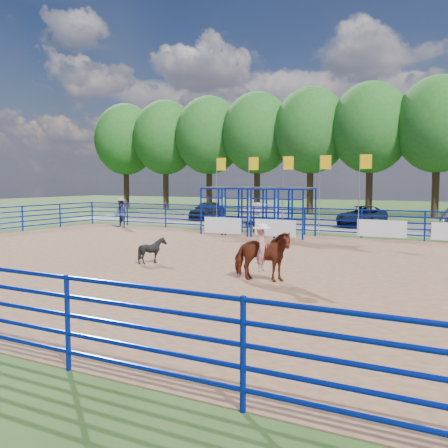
{
  "coord_description": "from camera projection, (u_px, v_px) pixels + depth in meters",
  "views": [
    {
      "loc": [
        8.65,
        -15.5,
        2.93
      ],
      "look_at": [
        -0.12,
        1.0,
        1.3
      ],
      "focal_mm": 40.0,
      "sensor_mm": 36.0,
      "label": 1
    }
  ],
  "objects": [
    {
      "name": "ground",
      "position": [
        214.0,
        262.0,
        17.93
      ],
      "size": [
        120.0,
        120.0,
        0.0
      ],
      "primitive_type": "plane",
      "color": "#365421",
      "rests_on": "ground"
    },
    {
      "name": "arena_dirt",
      "position": [
        214.0,
        262.0,
        17.93
      ],
      "size": [
        30.0,
        20.0,
        0.02
      ],
      "primitive_type": "cube",
      "color": "#916548",
      "rests_on": "ground"
    },
    {
      "name": "gravel_strip",
      "position": [
        339.0,
        225.0,
        32.89
      ],
      "size": [
        40.0,
        10.0,
        0.01
      ],
      "primitive_type": "cube",
      "color": "gray",
      "rests_on": "ground"
    },
    {
      "name": "horse_and_rider",
      "position": [
        262.0,
        253.0,
        14.39
      ],
      "size": [
        1.86,
        1.06,
        2.3
      ],
      "color": "maroon",
      "rests_on": "arena_dirt"
    },
    {
      "name": "calf",
      "position": [
        152.0,
        250.0,
        17.54
      ],
      "size": [
        0.99,
        0.93,
        0.92
      ],
      "primitive_type": "imported",
      "rotation": [
        0.0,
        0.0,
        1.82
      ],
      "color": "black",
      "rests_on": "arena_dirt"
    },
    {
      "name": "spectator_cowboy",
      "position": [
        121.0,
        213.0,
        30.93
      ],
      "size": [
        0.9,
        0.74,
        1.78
      ],
      "color": "navy",
      "rests_on": "arena_dirt"
    },
    {
      "name": "car_a",
      "position": [
        207.0,
        210.0,
        37.46
      ],
      "size": [
        2.16,
        4.25,
        1.39
      ],
      "primitive_type": "imported",
      "rotation": [
        0.0,
        0.0,
        0.13
      ],
      "color": "black",
      "rests_on": "gravel_strip"
    },
    {
      "name": "car_b",
      "position": [
        266.0,
        213.0,
        33.63
      ],
      "size": [
        1.98,
        4.48,
        1.43
      ],
      "primitive_type": "imported",
      "rotation": [
        0.0,
        0.0,
        3.03
      ],
      "color": "gray",
      "rests_on": "gravel_strip"
    },
    {
      "name": "car_c",
      "position": [
        362.0,
        216.0,
        32.03
      ],
      "size": [
        2.68,
        4.86,
        1.29
      ],
      "primitive_type": "imported",
      "rotation": [
        0.0,
        0.0,
        -0.12
      ],
      "color": "#141832",
      "rests_on": "gravel_strip"
    },
    {
      "name": "perimeter_fence",
      "position": [
        214.0,
        242.0,
        17.87
      ],
      "size": [
        30.1,
        20.1,
        1.5
      ],
      "color": "#061B96",
      "rests_on": "ground"
    },
    {
      "name": "chute_assembly",
      "position": [
        264.0,
        212.0,
        26.49
      ],
      "size": [
        19.32,
        2.41,
        4.2
      ],
      "color": "#061B96",
      "rests_on": "ground"
    },
    {
      "name": "treeline",
      "position": [
        371.0,
        123.0,
        40.15
      ],
      "size": [
        56.4,
        6.4,
        11.24
      ],
      "color": "#3F2B19",
      "rests_on": "ground"
    }
  ]
}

